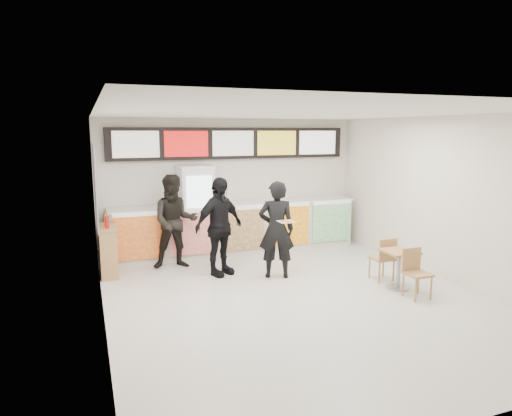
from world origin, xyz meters
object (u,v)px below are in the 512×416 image
customer_main (276,230)px  condiment_ledge (108,250)px  customer_mid (219,227)px  cafe_table (399,262)px  service_counter (237,228)px  drinks_fridge (196,211)px  customer_left (175,222)px

customer_main → condiment_ledge: bearing=-3.7°
customer_mid → cafe_table: customer_mid is taller
service_counter → drinks_fridge: drinks_fridge is taller
customer_main → customer_mid: size_ratio=0.97×
drinks_fridge → cafe_table: size_ratio=1.44×
drinks_fridge → service_counter: bearing=-1.0°
cafe_table → customer_left: bearing=143.7°
service_counter → condiment_ledge: size_ratio=4.89×
drinks_fridge → customer_mid: 1.43m
customer_left → customer_mid: bearing=-40.9°
drinks_fridge → customer_main: bearing=-61.4°
cafe_table → drinks_fridge: bearing=131.9°
customer_left → customer_mid: size_ratio=1.00×
customer_main → service_counter: bearing=-67.0°
condiment_ledge → service_counter: bearing=13.5°
customer_mid → drinks_fridge: bearing=69.2°
service_counter → customer_main: customer_main is taller
drinks_fridge → customer_mid: size_ratio=1.07×
service_counter → customer_left: customer_left is taller
service_counter → customer_mid: (-0.83, -1.41, 0.37)m
service_counter → customer_left: bearing=-156.8°
service_counter → customer_main: 1.96m
customer_mid → customer_main: bearing=-53.3°
drinks_fridge → customer_main: (1.06, -1.94, -0.09)m
service_counter → drinks_fridge: (-0.93, 0.02, 0.43)m
drinks_fridge → condiment_ledge: drinks_fridge is taller
condiment_ledge → cafe_table: bearing=-28.8°
drinks_fridge → customer_left: bearing=-131.3°
customer_mid → cafe_table: (2.71, -1.85, -0.47)m
drinks_fridge → customer_mid: bearing=-85.9°
drinks_fridge → customer_mid: (0.10, -1.43, -0.06)m
service_counter → cafe_table: 3.76m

